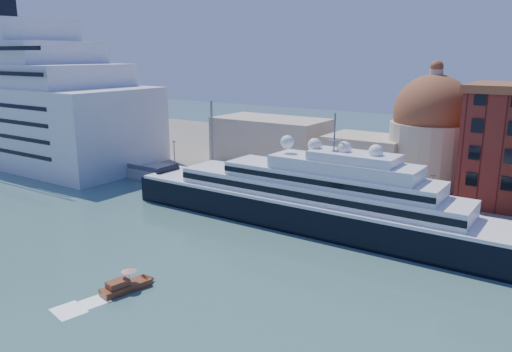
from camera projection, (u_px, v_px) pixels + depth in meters
The scene contains 9 objects.
ground at pixel (180, 253), 78.88m from camera, with size 400.00×400.00×0.00m, color #3B6764.
quay at pixel (289, 196), 105.89m from camera, with size 180.00×10.00×2.50m, color gray.
land at pixel (364, 163), 138.87m from camera, with size 260.00×72.00×2.00m, color slate.
quay_fence at pixel (278, 193), 101.83m from camera, with size 180.00×0.10×1.20m, color slate.
superyacht at pixel (293, 201), 92.36m from camera, with size 82.26×11.40×24.58m.
service_barge at pixel (76, 174), 127.83m from camera, with size 11.91×4.16×2.66m.
water_taxi at pixel (125, 286), 66.21m from camera, with size 3.64×7.06×3.20m.
church at pixel (363, 139), 119.14m from camera, with size 66.00×18.00×25.50m.
lamp_posts at pixel (236, 152), 109.36m from camera, with size 120.80×2.40×18.00m.
Camera 1 is at (51.38, -54.15, 30.75)m, focal length 35.00 mm.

